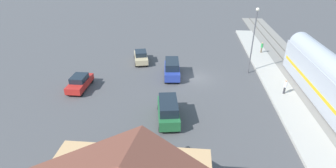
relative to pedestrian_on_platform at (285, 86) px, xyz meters
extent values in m
plane|color=#4C4C4F|center=(10.10, -3.82, -1.28)|extent=(200.00, 200.00, 0.00)
cube|color=gray|center=(-3.90, -3.82, -1.19)|extent=(4.80, 70.00, 0.18)
cube|color=#59544C|center=(-4.61, -3.82, -1.04)|extent=(0.10, 70.00, 0.12)
cube|color=#59544C|center=(-3.18, -3.82, -1.04)|extent=(0.10, 70.00, 0.12)
cube|color=#B7B2A8|center=(0.10, -3.82, -1.13)|extent=(3.20, 46.00, 0.30)
cube|color=#ADB2BC|center=(-3.90, 0.92, 0.87)|extent=(2.90, 19.46, 3.70)
cube|color=gold|center=(-2.44, 0.92, 0.57)|extent=(0.04, 17.91, 0.36)
cylinder|color=#ADB2BC|center=(-3.90, 0.92, 2.62)|extent=(2.75, 18.69, 2.76)
cylinder|color=#333338|center=(0.00, 0.00, -0.56)|extent=(0.22, 0.22, 0.85)
cylinder|color=silver|center=(0.00, 0.00, 0.18)|extent=(0.36, 0.36, 0.62)
sphere|color=tan|center=(0.00, 0.00, 0.61)|extent=(0.24, 0.24, 0.24)
cylinder|color=brown|center=(-0.48, -13.73, -0.56)|extent=(0.22, 0.22, 0.85)
cylinder|color=green|center=(-0.48, -13.73, 0.18)|extent=(0.36, 0.36, 0.62)
sphere|color=tan|center=(-0.48, -13.73, 0.61)|extent=(0.24, 0.24, 0.24)
cube|color=#236638|center=(12.80, 5.97, -0.44)|extent=(2.68, 5.14, 1.00)
cube|color=#19232D|center=(12.78, 6.11, 0.50)|extent=(2.22, 3.65, 0.88)
cylinder|color=black|center=(13.94, 4.22, -0.94)|extent=(0.22, 0.68, 0.68)
cylinder|color=black|center=(12.24, 3.96, -0.94)|extent=(0.22, 0.68, 0.68)
cylinder|color=black|center=(13.36, 7.97, -0.94)|extent=(0.22, 0.68, 0.68)
cylinder|color=black|center=(11.66, 7.71, -0.94)|extent=(0.22, 0.68, 0.68)
cube|color=red|center=(23.96, 0.48, -0.56)|extent=(1.86, 4.51, 0.76)
cube|color=#19232D|center=(23.96, 0.48, 0.14)|extent=(1.63, 2.17, 0.64)
cylinder|color=black|center=(24.75, -1.23, -0.94)|extent=(0.22, 0.68, 0.68)
cylinder|color=black|center=(23.15, -1.22, -0.94)|extent=(0.22, 0.68, 0.68)
cylinder|color=black|center=(24.76, 2.17, -0.94)|extent=(0.22, 0.68, 0.68)
cylinder|color=black|center=(23.16, 2.18, -0.94)|extent=(0.22, 0.68, 0.68)
cube|color=#C6B284|center=(18.21, -8.65, -0.56)|extent=(2.88, 4.81, 0.76)
cube|color=#19232D|center=(18.21, -8.65, 0.14)|extent=(2.09, 2.49, 0.64)
cylinder|color=black|center=(17.02, -7.19, -0.94)|extent=(0.22, 0.68, 0.68)
cylinder|color=black|center=(18.58, -6.80, -0.94)|extent=(0.22, 0.68, 0.68)
cylinder|color=black|center=(17.85, -10.49, -0.94)|extent=(0.22, 0.68, 0.68)
cylinder|color=black|center=(19.40, -10.10, -0.94)|extent=(0.22, 0.68, 0.68)
cube|color=#283D9E|center=(13.19, -3.95, -0.44)|extent=(2.42, 5.06, 1.00)
cube|color=#19232D|center=(13.21, -4.10, 0.50)|extent=(2.04, 3.58, 0.88)
cylinder|color=black|center=(12.16, -2.14, -0.94)|extent=(0.22, 0.68, 0.68)
cylinder|color=black|center=(13.87, -1.98, -0.94)|extent=(0.22, 0.68, 0.68)
cylinder|color=black|center=(12.52, -5.92, -0.94)|extent=(0.22, 0.68, 0.68)
cylinder|color=black|center=(14.23, -5.76, -0.94)|extent=(0.22, 0.68, 0.68)
cylinder|color=#515156|center=(2.90, -6.03, 2.91)|extent=(0.16, 0.16, 8.38)
sphere|color=#EAE5C6|center=(2.90, -6.03, 7.28)|extent=(0.44, 0.44, 0.44)
camera|label=1|loc=(10.87, 27.29, 13.61)|focal=27.87mm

